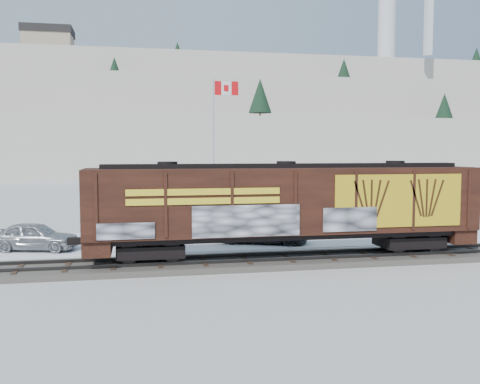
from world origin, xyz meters
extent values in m
plane|color=white|center=(0.00, 0.00, 0.00)|extent=(500.00, 500.00, 0.00)
cube|color=#59544C|center=(0.00, 0.00, 0.14)|extent=(50.00, 3.40, 0.28)
cube|color=#33302D|center=(0.00, -0.72, 0.35)|extent=(50.00, 0.10, 0.15)
cube|color=#33302D|center=(0.00, 0.72, 0.35)|extent=(50.00, 0.10, 0.15)
cube|color=white|center=(0.00, 7.50, 0.01)|extent=(40.00, 8.00, 0.03)
cube|color=white|center=(0.00, 95.00, 6.00)|extent=(360.00, 40.00, 12.00)
cube|color=white|center=(0.00, 125.00, 12.00)|extent=(360.00, 40.00, 24.00)
cube|color=white|center=(0.00, 160.00, 17.50)|extent=(360.00, 50.00, 35.00)
cone|color=black|center=(22.00, 90.00, 17.31)|extent=(5.04, 5.04, 7.38)
cone|color=black|center=(70.00, 96.00, 16.43)|extent=(4.20, 4.20, 6.15)
cone|color=black|center=(-10.00, 128.00, 28.13)|extent=(3.92, 3.92, 5.74)
cone|color=black|center=(55.00, 124.00, 28.72)|extent=(4.48, 4.48, 6.56)
cone|color=black|center=(10.00, 162.00, 39.43)|extent=(4.20, 4.20, 6.15)
cone|color=black|center=(120.00, 156.00, 40.02)|extent=(4.76, 4.76, 6.97)
cube|color=tan|center=(-32.00, 162.00, 39.00)|extent=(15.00, 12.00, 8.00)
cube|color=black|center=(-32.00, 162.00, 44.20)|extent=(15.75, 12.60, 2.40)
cube|color=black|center=(-4.40, 0.00, 0.88)|extent=(3.00, 2.00, 0.90)
cube|color=black|center=(8.31, 0.00, 0.88)|extent=(3.00, 2.00, 0.90)
cylinder|color=black|center=(-5.35, -0.78, 0.88)|extent=(0.90, 0.12, 0.90)
cube|color=black|center=(1.96, 0.00, 1.41)|extent=(18.47, 2.40, 0.25)
cube|color=#391A0F|center=(1.96, 0.00, 3.04)|extent=(18.47, 3.00, 3.02)
cube|color=black|center=(1.96, 0.00, 4.65)|extent=(16.99, 0.90, 0.20)
cube|color=#B99716|center=(6.95, -1.54, 3.04)|extent=(6.28, 0.03, 2.44)
cube|color=gold|center=(-2.11, -1.54, 3.39)|extent=(6.65, 0.02, 0.70)
cube|color=silver|center=(-0.26, -1.55, 2.28)|extent=(4.80, 0.03, 1.40)
cylinder|color=silver|center=(0.63, 14.45, 0.10)|extent=(0.90, 0.90, 0.20)
cylinder|color=silver|center=(0.63, 14.45, 5.29)|extent=(0.14, 0.14, 10.58)
cube|color=red|center=(0.98, 14.45, 9.88)|extent=(0.50, 0.07, 1.00)
cube|color=white|center=(1.58, 14.45, 9.88)|extent=(0.70, 0.09, 1.00)
cube|color=red|center=(2.23, 14.45, 9.88)|extent=(0.50, 0.07, 1.00)
imported|color=#9EA1A4|center=(-10.33, 5.59, 0.80)|extent=(4.80, 2.87, 1.53)
imported|color=white|center=(-2.31, 6.49, 0.73)|extent=(4.46, 3.12, 1.39)
imported|color=black|center=(2.09, 5.62, 0.80)|extent=(5.76, 3.93, 1.55)
camera|label=1|loc=(-5.04, -24.20, 5.33)|focal=40.00mm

